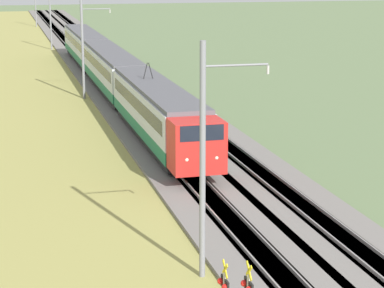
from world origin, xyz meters
TOP-DOWN VIEW (x-y plane):
  - ballast_main at (50.00, 0.00)m, footprint 240.00×4.40m
  - ballast_adjacent at (50.00, -3.92)m, footprint 240.00×4.40m
  - track_main at (50.00, 0.00)m, footprint 240.00×1.57m
  - track_adjacent at (50.00, -3.92)m, footprint 240.00×1.57m
  - grass_verge at (50.00, 6.97)m, footprint 240.00×9.73m
  - passenger_train at (48.24, 0.00)m, footprint 61.31×2.84m
  - catenary_mast_near at (7.35, 2.64)m, footprint 0.22×2.56m
  - catenary_mast_mid at (46.04, 2.64)m, footprint 0.22×2.56m
  - catenary_mast_far at (84.73, 2.64)m, footprint 0.22×2.56m
  - catenary_mast_distant at (123.42, 2.64)m, footprint 0.22×2.56m

SIDE VIEW (x-z plane):
  - grass_verge at x=50.00m, z-range 0.00..0.12m
  - ballast_main at x=50.00m, z-range 0.00..0.30m
  - ballast_adjacent at x=50.00m, z-range 0.00..0.30m
  - track_main at x=50.00m, z-range -0.07..0.38m
  - track_adjacent at x=50.00m, z-range -0.07..0.38m
  - passenger_train at x=48.24m, z-range -0.16..4.85m
  - catenary_mast_distant at x=123.42m, z-range 0.14..8.44m
  - catenary_mast_mid at x=46.04m, z-range 0.14..8.74m
  - catenary_mast_near at x=7.35m, z-range 0.14..9.00m
  - catenary_mast_far at x=84.73m, z-range 0.14..9.04m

